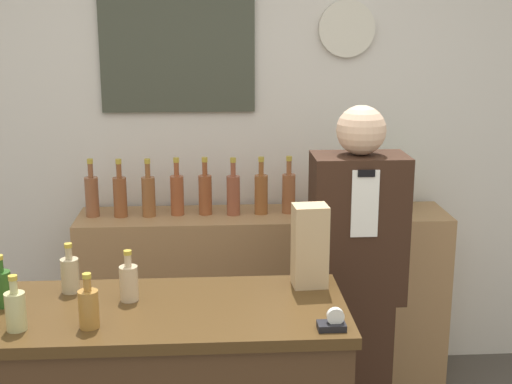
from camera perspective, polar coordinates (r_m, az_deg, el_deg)
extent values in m
cube|color=silver|center=(3.81, -2.19, 5.09)|extent=(5.20, 0.06, 2.70)
cube|color=#3B3F33|center=(3.73, -6.30, 11.22)|extent=(0.79, 0.02, 0.63)
cylinder|color=beige|center=(3.78, 7.28, 12.84)|extent=(0.29, 0.03, 0.29)
cube|color=#9E754C|center=(3.82, 0.62, -8.59)|extent=(1.90, 0.38, 0.95)
cube|color=#422C15|center=(2.52, -9.20, -9.56)|extent=(1.42, 0.56, 0.04)
cube|color=#331E14|center=(3.35, 7.72, -14.18)|extent=(0.30, 0.24, 0.74)
cube|color=#331E14|center=(3.09, 8.14, -2.87)|extent=(0.40, 0.24, 0.64)
cube|color=white|center=(2.93, 8.71, -0.94)|extent=(0.11, 0.01, 0.28)
cube|color=black|center=(2.90, 8.82, 1.48)|extent=(0.07, 0.01, 0.03)
sphere|color=#DBB293|center=(2.99, 8.42, 4.91)|extent=(0.21, 0.21, 0.21)
cylinder|color=#9E998E|center=(3.75, 10.34, -0.91)|extent=(0.21, 0.21, 0.09)
sphere|color=#2D6B2D|center=(3.72, 10.44, 1.20)|extent=(0.23, 0.23, 0.23)
cube|color=tan|center=(2.63, 4.33, -4.31)|extent=(0.13, 0.11, 0.31)
cube|color=black|center=(2.33, 6.05, -10.61)|extent=(0.09, 0.06, 0.02)
cylinder|color=silver|center=(2.32, 6.37, -9.85)|extent=(0.06, 0.02, 0.06)
cylinder|color=#28541D|center=(2.62, -19.68, -7.31)|extent=(0.07, 0.07, 0.13)
cylinder|color=#28541D|center=(2.59, -19.83, -5.56)|extent=(0.02, 0.02, 0.04)
cylinder|color=tan|center=(2.42, -18.67, -9.04)|extent=(0.07, 0.07, 0.13)
cylinder|color=tan|center=(2.39, -18.84, -7.17)|extent=(0.02, 0.02, 0.04)
cylinder|color=#B29933|center=(2.38, -18.89, -6.51)|extent=(0.03, 0.03, 0.01)
cylinder|color=tan|center=(2.68, -14.65, -6.48)|extent=(0.07, 0.07, 0.13)
cylinder|color=tan|center=(2.65, -14.76, -4.76)|extent=(0.02, 0.02, 0.04)
cylinder|color=#B29933|center=(2.64, -14.80, -4.15)|extent=(0.03, 0.03, 0.01)
cylinder|color=olive|center=(2.37, -13.23, -9.11)|extent=(0.07, 0.07, 0.13)
cylinder|color=olive|center=(2.34, -13.35, -7.21)|extent=(0.02, 0.02, 0.04)
cylinder|color=#B29933|center=(2.33, -13.39, -6.53)|extent=(0.03, 0.03, 0.01)
cylinder|color=tan|center=(2.56, -10.13, -7.21)|extent=(0.07, 0.07, 0.13)
cylinder|color=tan|center=(2.53, -10.21, -5.42)|extent=(0.02, 0.02, 0.04)
cylinder|color=#B29933|center=(2.52, -10.24, -4.79)|extent=(0.03, 0.03, 0.01)
cylinder|color=brown|center=(3.69, -12.99, -0.39)|extent=(0.07, 0.07, 0.20)
cylinder|color=brown|center=(3.66, -13.11, 1.69)|extent=(0.03, 0.03, 0.07)
cylinder|color=#B29933|center=(3.65, -13.15, 2.42)|extent=(0.03, 0.03, 0.02)
cylinder|color=brown|center=(3.65, -10.82, -0.41)|extent=(0.07, 0.07, 0.20)
cylinder|color=brown|center=(3.62, -10.92, 1.69)|extent=(0.03, 0.03, 0.07)
cylinder|color=#B29933|center=(3.61, -10.95, 2.42)|extent=(0.03, 0.03, 0.02)
cylinder|color=brown|center=(3.64, -8.59, -0.39)|extent=(0.07, 0.07, 0.20)
cylinder|color=brown|center=(3.61, -8.67, 1.72)|extent=(0.03, 0.03, 0.07)
cylinder|color=#B29933|center=(3.60, -8.70, 2.46)|extent=(0.03, 0.03, 0.02)
cylinder|color=brown|center=(3.65, -6.33, -0.28)|extent=(0.07, 0.07, 0.20)
cylinder|color=brown|center=(3.61, -6.39, 1.82)|extent=(0.03, 0.03, 0.07)
cylinder|color=#B29933|center=(3.60, -6.41, 2.56)|extent=(0.03, 0.03, 0.02)
cylinder|color=brown|center=(3.64, -4.08, -0.24)|extent=(0.07, 0.07, 0.20)
cylinder|color=brown|center=(3.61, -4.12, 1.87)|extent=(0.03, 0.03, 0.07)
cylinder|color=#B29933|center=(3.60, -4.14, 2.61)|extent=(0.03, 0.03, 0.02)
cylinder|color=brown|center=(3.62, -1.83, -0.28)|extent=(0.07, 0.07, 0.20)
cylinder|color=brown|center=(3.59, -1.85, 1.83)|extent=(0.03, 0.03, 0.07)
cylinder|color=#B29933|center=(3.58, -1.85, 2.58)|extent=(0.03, 0.03, 0.02)
cylinder|color=brown|center=(3.64, 0.41, -0.20)|extent=(0.07, 0.07, 0.20)
cylinder|color=brown|center=(3.61, 0.42, 1.90)|extent=(0.03, 0.03, 0.07)
cylinder|color=#B29933|center=(3.60, 0.42, 2.64)|extent=(0.03, 0.03, 0.02)
cylinder|color=brown|center=(3.66, 2.63, -0.13)|extent=(0.07, 0.07, 0.20)
cylinder|color=brown|center=(3.63, 2.65, 1.96)|extent=(0.03, 0.03, 0.07)
cylinder|color=#B29933|center=(3.62, 2.66, 2.70)|extent=(0.03, 0.03, 0.02)
cylinder|color=brown|center=(3.68, 4.85, -0.12)|extent=(0.07, 0.07, 0.20)
cylinder|color=brown|center=(3.65, 4.90, 1.97)|extent=(0.03, 0.03, 0.07)
cylinder|color=#B29933|center=(3.64, 4.91, 2.70)|extent=(0.03, 0.03, 0.02)
cylinder|color=brown|center=(3.71, 7.02, -0.06)|extent=(0.07, 0.07, 0.20)
cylinder|color=brown|center=(3.68, 7.08, 2.01)|extent=(0.03, 0.03, 0.07)
cylinder|color=#B29933|center=(3.67, 7.11, 2.74)|extent=(0.03, 0.03, 0.02)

